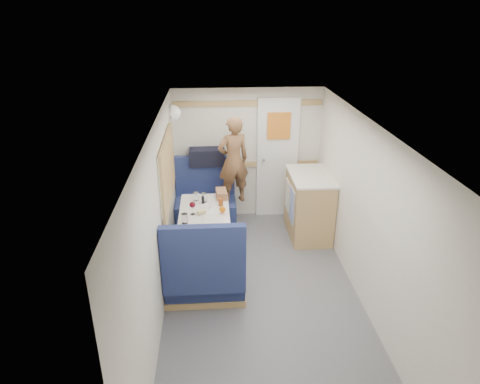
{
  "coord_description": "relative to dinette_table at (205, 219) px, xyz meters",
  "views": [
    {
      "loc": [
        -0.52,
        -3.86,
        3.08
      ],
      "look_at": [
        -0.21,
        0.9,
        0.98
      ],
      "focal_mm": 32.0,
      "sensor_mm": 36.0,
      "label": 1
    }
  ],
  "objects": [
    {
      "name": "dome_light",
      "position": [
        -0.39,
        0.85,
        1.18
      ],
      "size": [
        0.2,
        0.2,
        0.2
      ],
      "primitive_type": "sphere",
      "color": "white",
      "rests_on": "wall_left"
    },
    {
      "name": "wall_left",
      "position": [
        -0.45,
        -1.0,
        0.43
      ],
      "size": [
        0.02,
        4.5,
        2.0
      ],
      "primitive_type": "cube",
      "color": "silver",
      "rests_on": "floor"
    },
    {
      "name": "wine_glass",
      "position": [
        -0.14,
        -0.15,
        0.28
      ],
      "size": [
        0.08,
        0.08,
        0.17
      ],
      "color": "white",
      "rests_on": "dinette_table"
    },
    {
      "name": "tumbler_right",
      "position": [
        0.0,
        0.21,
        0.21
      ],
      "size": [
        0.07,
        0.07,
        0.12
      ],
      "primitive_type": "cylinder",
      "color": "white",
      "rests_on": "dinette_table"
    },
    {
      "name": "dinette_table",
      "position": [
        0.0,
        0.0,
        0.0
      ],
      "size": [
        0.62,
        0.92,
        0.72
      ],
      "color": "white",
      "rests_on": "floor"
    },
    {
      "name": "side_window",
      "position": [
        -0.43,
        0.0,
        0.68
      ],
      "size": [
        0.04,
        1.3,
        0.72
      ],
      "primitive_type": "cube",
      "color": "#A5B196",
      "rests_on": "wall_left"
    },
    {
      "name": "ledge",
      "position": [
        -0.0,
        1.12,
        0.31
      ],
      "size": [
        0.9,
        0.14,
        0.04
      ],
      "primitive_type": "cube",
      "color": "#A5824A",
      "rests_on": "bench_far"
    },
    {
      "name": "oak_trim_low",
      "position": [
        0.65,
        1.23,
        0.28
      ],
      "size": [
        2.15,
        0.02,
        0.08
      ],
      "primitive_type": "cube",
      "color": "#A5824A",
      "rests_on": "wall_back"
    },
    {
      "name": "ceiling",
      "position": [
        0.65,
        -1.0,
        1.43
      ],
      "size": [
        4.5,
        4.5,
        0.0
      ],
      "primitive_type": "plane",
      "rotation": [
        3.14,
        0.0,
        0.0
      ],
      "color": "silver",
      "rests_on": "wall_back"
    },
    {
      "name": "rear_door",
      "position": [
        1.1,
        1.22,
        0.41
      ],
      "size": [
        0.62,
        0.12,
        1.86
      ],
      "color": "white",
      "rests_on": "wall_back"
    },
    {
      "name": "wall_right",
      "position": [
        1.75,
        -1.0,
        0.43
      ],
      "size": [
        0.02,
        4.5,
        2.0
      ],
      "primitive_type": "cube",
      "color": "silver",
      "rests_on": "floor"
    },
    {
      "name": "pepper_grinder",
      "position": [
        -0.02,
        0.16,
        0.2
      ],
      "size": [
        0.04,
        0.04,
        0.1
      ],
      "primitive_type": "cylinder",
      "color": "black",
      "rests_on": "dinette_table"
    },
    {
      "name": "person",
      "position": [
        0.41,
        0.78,
        0.51
      ],
      "size": [
        0.53,
        0.43,
        1.25
      ],
      "primitive_type": "imported",
      "rotation": [
        0.0,
        0.0,
        3.47
      ],
      "color": "brown",
      "rests_on": "bench_far"
    },
    {
      "name": "bench_far",
      "position": [
        -0.0,
        0.86,
        -0.27
      ],
      "size": [
        0.9,
        0.59,
        1.05
      ],
      "color": "#17294B",
      "rests_on": "floor"
    },
    {
      "name": "salt_grinder",
      "position": [
        0.08,
        0.01,
        0.2
      ],
      "size": [
        0.03,
        0.03,
        0.09
      ],
      "primitive_type": "cylinder",
      "color": "white",
      "rests_on": "dinette_table"
    },
    {
      "name": "tray",
      "position": [
        0.1,
        -0.37,
        0.16
      ],
      "size": [
        0.26,
        0.33,
        0.02
      ],
      "primitive_type": "cube",
      "rotation": [
        0.0,
        0.0,
        0.05
      ],
      "color": "silver",
      "rests_on": "dinette_table"
    },
    {
      "name": "beer_glass",
      "position": [
        0.21,
        0.08,
        0.2
      ],
      "size": [
        0.06,
        0.06,
        0.1
      ],
      "primitive_type": "cylinder",
      "color": "brown",
      "rests_on": "dinette_table"
    },
    {
      "name": "galley_counter",
      "position": [
        1.47,
        0.55,
        -0.1
      ],
      "size": [
        0.57,
        0.92,
        0.92
      ],
      "color": "#A5824A",
      "rests_on": "floor"
    },
    {
      "name": "duffel_bag",
      "position": [
        0.04,
        1.12,
        0.46
      ],
      "size": [
        0.52,
        0.26,
        0.25
      ],
      "primitive_type": "cube",
      "rotation": [
        0.0,
        0.0,
        0.02
      ],
      "color": "black",
      "rests_on": "ledge"
    },
    {
      "name": "floor",
      "position": [
        0.65,
        -1.0,
        -0.57
      ],
      "size": [
        4.5,
        4.5,
        0.0
      ],
      "primitive_type": "plane",
      "color": "#515156",
      "rests_on": "ground"
    },
    {
      "name": "bread_loaf",
      "position": [
        0.22,
        0.32,
        0.21
      ],
      "size": [
        0.15,
        0.26,
        0.1
      ],
      "primitive_type": "cube",
      "rotation": [
        0.0,
        0.0,
        0.06
      ],
      "color": "brown",
      "rests_on": "dinette_table"
    },
    {
      "name": "tumbler_left",
      "position": [
        -0.23,
        -0.38,
        0.21
      ],
      "size": [
        0.07,
        0.07,
        0.12
      ],
      "primitive_type": "cylinder",
      "color": "silver",
      "rests_on": "dinette_table"
    },
    {
      "name": "oak_trim_high",
      "position": [
        0.65,
        1.23,
        1.21
      ],
      "size": [
        2.15,
        0.02,
        0.08
      ],
      "primitive_type": "cube",
      "color": "#A5824A",
      "rests_on": "wall_back"
    },
    {
      "name": "cheese_block",
      "position": [
        -0.03,
        -0.16,
        0.19
      ],
      "size": [
        0.12,
        0.09,
        0.04
      ],
      "primitive_type": "cube",
      "rotation": [
        0.0,
        0.0,
        0.4
      ],
      "color": "#D5C07B",
      "rests_on": "tray"
    },
    {
      "name": "orange_fruit",
      "position": [
        0.22,
        -0.16,
        0.21
      ],
      "size": [
        0.08,
        0.08,
        0.08
      ],
      "primitive_type": "sphere",
      "color": "orange",
      "rests_on": "tray"
    },
    {
      "name": "tumbler_mid",
      "position": [
        -0.11,
        0.25,
        0.21
      ],
      "size": [
        0.07,
        0.07,
        0.11
      ],
      "primitive_type": "cylinder",
      "color": "silver",
      "rests_on": "dinette_table"
    },
    {
      "name": "bench_near",
      "position": [
        -0.0,
        -0.86,
        -0.27
      ],
      "size": [
        0.9,
        0.59,
        1.05
      ],
      "color": "#17294B",
      "rests_on": "floor"
    },
    {
      "name": "wall_back",
      "position": [
        0.65,
        1.25,
        0.43
      ],
      "size": [
        2.2,
        0.02,
        2.0
      ],
      "primitive_type": "cube",
      "color": "silver",
      "rests_on": "floor"
    }
  ]
}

